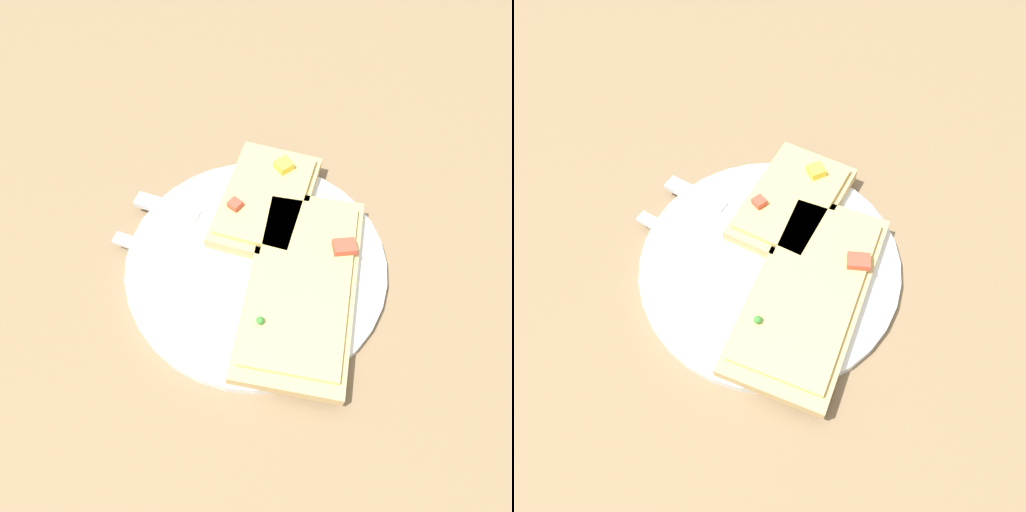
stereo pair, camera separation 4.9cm
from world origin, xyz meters
The scene contains 7 objects.
ground_plane centered at (0.00, 0.00, 0.00)m, with size 4.00×4.00×0.00m, color #7F6647.
plate centered at (0.00, 0.00, 0.01)m, with size 0.26×0.26×0.01m.
fork centered at (0.00, 0.04, 0.01)m, with size 0.16×0.17×0.01m.
knife centered at (0.07, 0.03, 0.01)m, with size 0.14×0.16×0.01m.
pizza_slice_main centered at (-0.05, -0.03, 0.02)m, with size 0.23×0.20×0.03m.
pizza_slice_corner centered at (0.06, -0.04, 0.02)m, with size 0.16×0.16×0.03m.
crumb_scatter centered at (-0.03, -0.03, 0.02)m, with size 0.07×0.06×0.01m.
Camera 1 is at (-0.24, 0.10, 0.44)m, focal length 35.00 mm.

